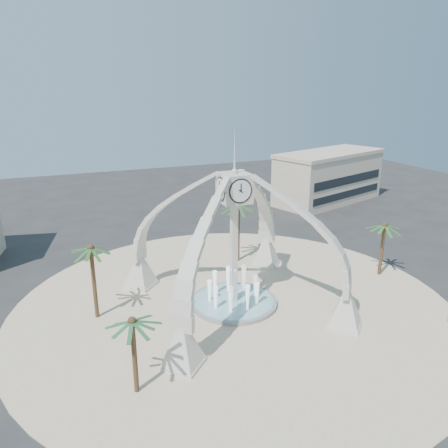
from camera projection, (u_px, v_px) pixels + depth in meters
name	position (u px, v px, depth m)	size (l,w,h in m)	color
ground	(233.00, 304.00, 40.41)	(140.00, 140.00, 0.00)	#282828
plaza	(233.00, 304.00, 40.40)	(40.00, 40.00, 0.06)	beige
clock_tower	(234.00, 238.00, 38.42)	(17.94, 17.94, 16.30)	beige
fountain	(233.00, 301.00, 40.32)	(8.00, 8.00, 3.62)	gray
building_ne	(329.00, 177.00, 74.62)	(21.87, 14.17, 8.60)	beige
palm_east	(385.00, 226.00, 45.01)	(5.13, 5.13, 6.32)	brown
palm_west	(91.00, 249.00, 36.19)	(4.51, 4.51, 7.21)	brown
palm_north	(238.00, 206.00, 48.32)	(5.54, 5.54, 7.50)	brown
palm_south	(132.00, 322.00, 27.34)	(3.81, 3.81, 5.97)	brown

